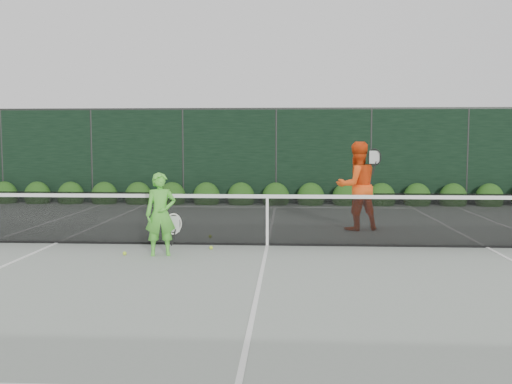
{
  "coord_description": "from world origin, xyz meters",
  "views": [
    {
      "loc": [
        0.4,
        -10.74,
        1.97
      ],
      "look_at": [
        -0.23,
        0.3,
        1.0
      ],
      "focal_mm": 40.0,
      "sensor_mm": 36.0,
      "label": 1
    }
  ],
  "objects": [
    {
      "name": "ground",
      "position": [
        0.0,
        0.0,
        0.0
      ],
      "size": [
        80.0,
        80.0,
        0.0
      ],
      "primitive_type": "plane",
      "color": "gray",
      "rests_on": "ground"
    },
    {
      "name": "tennis_net",
      "position": [
        -0.02,
        0.0,
        0.53
      ],
      "size": [
        12.9,
        0.1,
        1.07
      ],
      "color": "black",
      "rests_on": "ground"
    },
    {
      "name": "player_woman",
      "position": [
        -1.81,
        -1.03,
        0.72
      ],
      "size": [
        0.64,
        0.47,
        1.44
      ],
      "rotation": [
        0.0,
        0.0,
        0.26
      ],
      "color": "#59CD3C",
      "rests_on": "ground"
    },
    {
      "name": "player_man",
      "position": [
        1.93,
        2.08,
        0.99
      ],
      "size": [
        1.16,
        1.04,
        1.98
      ],
      "rotation": [
        0.0,
        0.0,
        3.5
      ],
      "color": "#FF5215",
      "rests_on": "ground"
    },
    {
      "name": "court_lines",
      "position": [
        0.0,
        0.0,
        0.01
      ],
      "size": [
        11.03,
        23.83,
        0.01
      ],
      "color": "white",
      "rests_on": "ground"
    },
    {
      "name": "windscreen_fence",
      "position": [
        0.0,
        -2.71,
        1.51
      ],
      "size": [
        32.0,
        21.07,
        3.06
      ],
      "color": "black",
      "rests_on": "ground"
    },
    {
      "name": "hedge_row",
      "position": [
        -0.0,
        7.15,
        0.23
      ],
      "size": [
        31.66,
        0.65,
        0.94
      ],
      "color": "#163D10",
      "rests_on": "ground"
    },
    {
      "name": "tennis_balls",
      "position": [
        -1.56,
        -0.25,
        0.03
      ],
      "size": [
        1.5,
        1.94,
        0.07
      ],
      "color": "#BFE533",
      "rests_on": "ground"
    }
  ]
}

